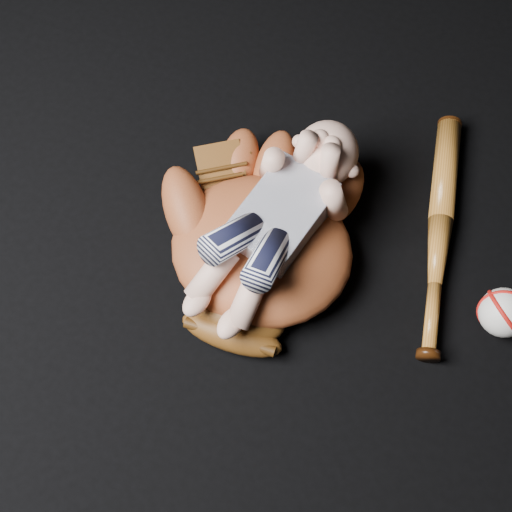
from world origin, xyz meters
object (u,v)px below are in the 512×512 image
newborn_baby (271,224)px  baseball (504,313)px  baseball_bat (440,233)px  baseball_glove (262,245)px

newborn_baby → baseball: newborn_baby is taller
newborn_baby → baseball: (0.39, 0.04, -0.09)m
baseball_bat → baseball: 0.17m
baseball_bat → baseball: bearing=-39.2°
newborn_baby → baseball_bat: 0.31m
baseball → baseball_bat: bearing=140.8°
baseball → baseball_glove: bearing=-173.0°
newborn_baby → baseball_bat: bearing=41.9°
baseball_glove → baseball: bearing=3.6°
newborn_baby → baseball_bat: size_ratio=0.86×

